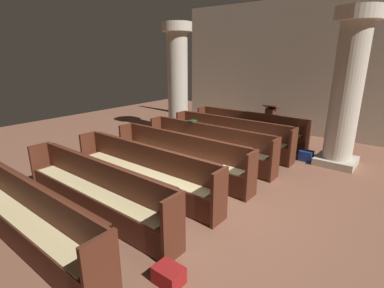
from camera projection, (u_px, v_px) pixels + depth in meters
The scene contains 15 objects.
ground_plane at pixel (203, 197), 5.71m from camera, with size 19.20×19.20×0.00m, color brown.
back_wall at pixel (311, 69), 9.61m from camera, with size 10.00×0.16×4.50m, color beige.
pew_row_0 at pixel (249, 127), 9.14m from camera, with size 3.70×0.47×0.96m.
pew_row_1 at pixel (230, 134), 8.30m from camera, with size 3.70×0.46×0.96m.
pew_row_2 at pixel (208, 143), 7.46m from camera, with size 3.70×0.47×0.96m.
pew_row_3 at pixel (180, 155), 6.62m from camera, with size 3.70×0.46×0.96m.
pew_row_4 at pixel (143, 169), 5.78m from camera, with size 3.70×0.46×0.96m.
pew_row_5 at pixel (95, 189), 4.93m from camera, with size 3.70×0.47×0.96m.
pew_row_6 at pixel (26, 216), 4.09m from camera, with size 3.70×0.46×0.96m.
pillar_aisle_side at pixel (347, 88), 6.88m from camera, with size 1.01×1.01×3.73m.
pillar_far_side at pixel (178, 78), 10.01m from camera, with size 1.01×1.01×3.73m.
lectern at pixel (270, 123), 9.94m from camera, with size 0.48×0.45×1.08m.
hymn_book at pixel (193, 121), 7.84m from camera, with size 0.16×0.21×0.04m, color #194723.
kneeler_box_blue at pixel (306, 156), 7.65m from camera, with size 0.33×0.25×0.27m, color navy.
kneeler_box_red at pixel (169, 275), 3.54m from camera, with size 0.36×0.27×0.22m, color maroon.
Camera 1 is at (3.00, -4.18, 2.70)m, focal length 27.03 mm.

